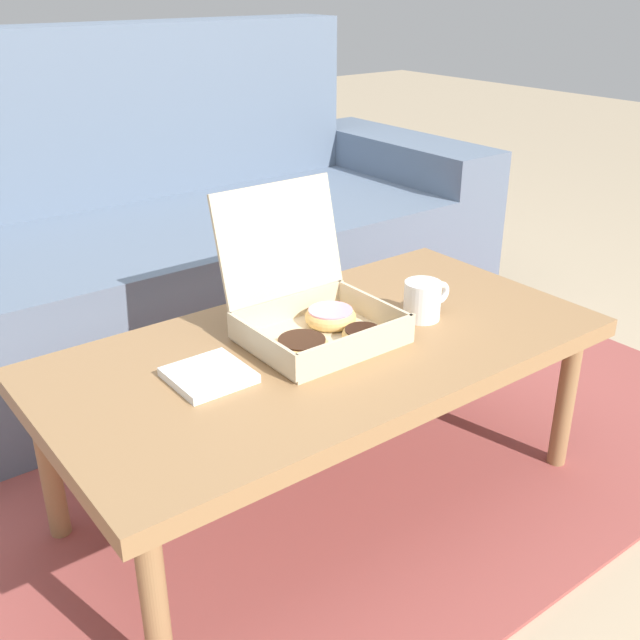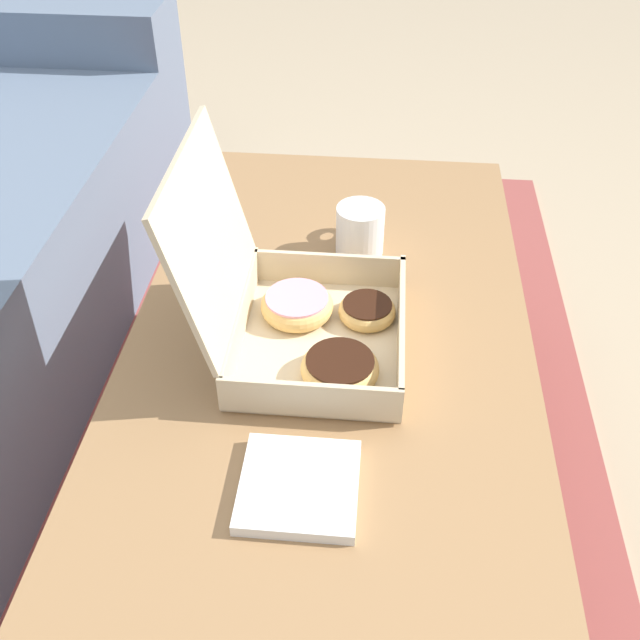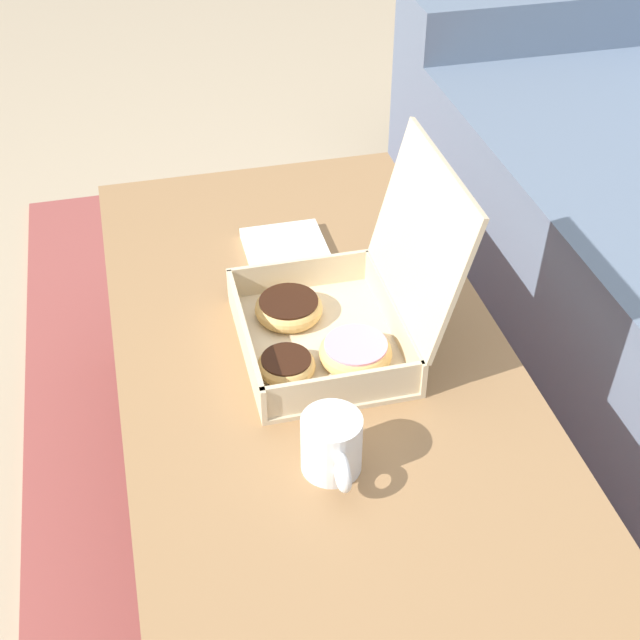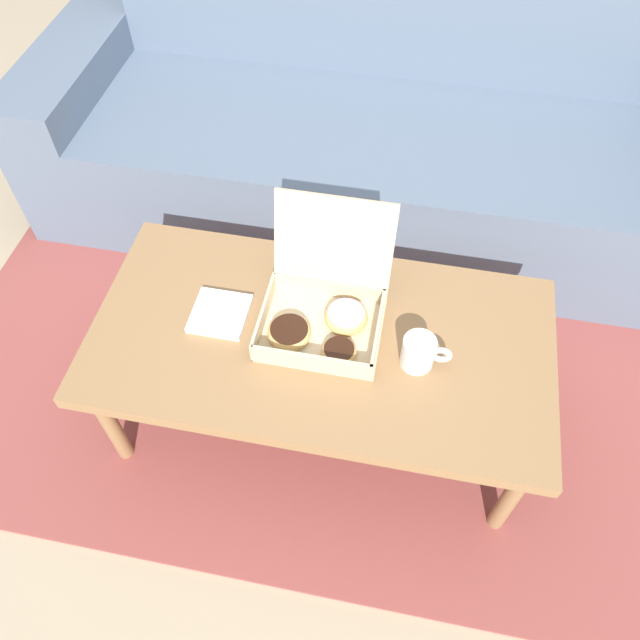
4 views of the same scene
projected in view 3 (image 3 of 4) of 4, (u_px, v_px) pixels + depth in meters
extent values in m
plane|color=tan|center=(394.00, 498.00, 1.68)|extent=(12.00, 12.00, 0.00)
cube|color=#994742|center=(541.00, 468.00, 1.74)|extent=(2.50, 1.96, 0.01)
cube|color=slate|center=(552.00, 87.00, 2.46)|extent=(0.24, 0.85, 0.56)
cube|color=#997047|center=(313.00, 357.00, 1.42)|extent=(1.19, 0.61, 0.04)
cylinder|color=#997047|center=(144.00, 287.00, 1.90)|extent=(0.04, 0.04, 0.36)
cylinder|color=#997047|center=(365.00, 256.00, 1.99)|extent=(0.04, 0.04, 0.36)
cube|color=beige|center=(320.00, 343.00, 1.41)|extent=(0.30, 0.25, 0.01)
cube|color=beige|center=(245.00, 338.00, 1.37)|extent=(0.30, 0.01, 0.06)
cube|color=beige|center=(393.00, 316.00, 1.41)|extent=(0.30, 0.01, 0.06)
cube|color=beige|center=(299.00, 274.00, 1.50)|extent=(0.01, 0.25, 0.06)
cube|color=beige|center=(344.00, 390.00, 1.28)|extent=(0.01, 0.25, 0.06)
cube|color=beige|center=(419.00, 235.00, 1.32)|extent=(0.30, 0.07, 0.24)
torus|color=#E0B266|center=(356.00, 353.00, 1.36)|extent=(0.11, 0.11, 0.03)
cylinder|color=pink|center=(356.00, 348.00, 1.35)|extent=(0.10, 0.10, 0.02)
torus|color=#E0B266|center=(289.00, 309.00, 1.44)|extent=(0.11, 0.11, 0.03)
cylinder|color=black|center=(289.00, 304.00, 1.44)|extent=(0.10, 0.10, 0.01)
torus|color=#E0B266|center=(286.00, 366.00, 1.34)|extent=(0.09, 0.09, 0.03)
cylinder|color=black|center=(286.00, 361.00, 1.33)|extent=(0.08, 0.08, 0.01)
cylinder|color=white|center=(331.00, 444.00, 1.18)|extent=(0.08, 0.08, 0.09)
torus|color=white|center=(342.00, 472.00, 1.14)|extent=(0.05, 0.01, 0.05)
cube|color=white|center=(286.00, 248.00, 1.61)|extent=(0.14, 0.14, 0.02)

